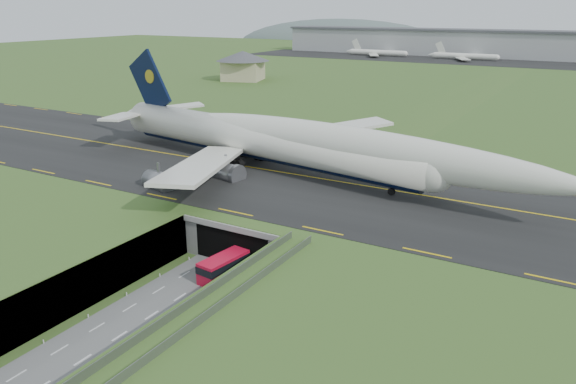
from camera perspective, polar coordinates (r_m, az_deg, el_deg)
The scene contains 10 objects.
ground at distance 73.74m, azimuth -9.38°, elevation -9.64°, with size 900.00×900.00×0.00m, color #3A6026.
airfield_deck at distance 72.39m, azimuth -9.50°, elevation -7.54°, with size 800.00×800.00×6.00m, color gray.
trench_road at distance 68.86m, azimuth -13.39°, elevation -11.98°, with size 12.00×75.00×0.20m, color slate.
taxiway at distance 97.07m, azimuth 2.76°, elevation 1.43°, with size 800.00×44.00×0.18m, color black.
tunnel_portal at distance 84.61m, azimuth -2.36°, elevation -3.14°, with size 17.00×22.30×6.00m.
guideway at distance 52.50m, azimuth -13.60°, elevation -15.72°, with size 3.00×53.00×7.05m.
jumbo_jet at distance 98.95m, azimuth 0.11°, elevation 5.04°, with size 96.81×61.37×20.53m.
shuttle_tram at distance 74.97m, azimuth -6.54°, elevation -7.57°, with size 3.73×7.79×3.06m.
service_building at distance 230.14m, azimuth -4.61°, elevation 12.93°, with size 26.75×26.75×11.58m.
cargo_terminal at distance 352.24m, azimuth 23.74°, elevation 13.53°, with size 320.00×67.00×15.60m.
Camera 1 is at (42.39, -49.66, 34.27)m, focal length 35.00 mm.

